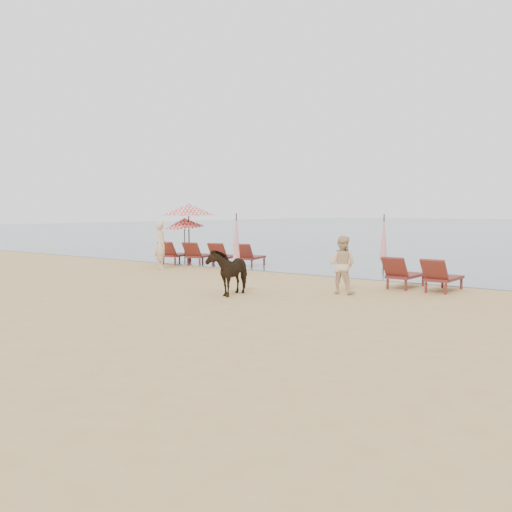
{
  "coord_description": "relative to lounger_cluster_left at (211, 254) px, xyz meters",
  "views": [
    {
      "loc": [
        9.66,
        -7.86,
        2.4
      ],
      "look_at": [
        0.0,
        5.0,
        1.1
      ],
      "focal_mm": 40.0,
      "sensor_mm": 36.0,
      "label": 1
    }
  ],
  "objects": [
    {
      "name": "lounger_cluster_right",
      "position": [
        10.11,
        -1.94,
        -0.01
      ],
      "size": [
        1.93,
        1.86,
        0.68
      ],
      "rotation": [
        0.0,
        0.0,
        -0.02
      ],
      "color": "maroon",
      "rests_on": "ground"
    },
    {
      "name": "beachgoer_right_a",
      "position": [
        8.53,
        -3.99,
        0.36
      ],
      "size": [
        0.88,
        0.72,
        1.67
      ],
      "primitive_type": "imported",
      "rotation": [
        0.0,
        0.0,
        3.26
      ],
      "color": "#DFB68B",
      "rests_on": "ground"
    },
    {
      "name": "umbrella_closed_right",
      "position": [
        7.53,
        1.04,
        0.91
      ],
      "size": [
        0.27,
        0.27,
        2.25
      ],
      "rotation": [
        0.0,
        0.0,
        0.17
      ],
      "color": "black",
      "rests_on": "ground"
    },
    {
      "name": "beachgoer_left",
      "position": [
        -0.76,
        -2.21,
        0.49
      ],
      "size": [
        0.85,
        0.77,
        1.94
      ],
      "primitive_type": "imported",
      "rotation": [
        0.0,
        0.0,
        2.58
      ],
      "color": "#E2B98D",
      "rests_on": "ground"
    },
    {
      "name": "umbrella_open_left_b",
      "position": [
        -1.28,
        -0.28,
        1.36
      ],
      "size": [
        1.67,
        1.7,
        2.13
      ],
      "rotation": [
        0.0,
        0.0,
        0.38
      ],
      "color": "black",
      "rests_on": "ground"
    },
    {
      "name": "umbrella_closed_left",
      "position": [
        2.65,
        -1.52,
        0.92
      ],
      "size": [
        0.28,
        0.28,
        2.27
      ],
      "rotation": [
        0.0,
        0.0,
        -0.18
      ],
      "color": "black",
      "rests_on": "ground"
    },
    {
      "name": "ground",
      "position": [
        6.65,
        -10.6,
        -0.48
      ],
      "size": [
        120.0,
        120.0,
        0.0
      ],
      "primitive_type": "plane",
      "color": "tan",
      "rests_on": "ground"
    },
    {
      "name": "umbrella_open_left_a",
      "position": [
        -1.14,
        -0.15,
        1.93
      ],
      "size": [
        2.36,
        2.36,
        2.69
      ],
      "rotation": [
        0.0,
        0.0,
        -0.27
      ],
      "color": "black",
      "rests_on": "ground"
    },
    {
      "name": "lounger_cluster_left",
      "position": [
        0.0,
        0.0,
        0.0
      ],
      "size": [
        4.68,
        2.86,
        0.69
      ],
      "rotation": [
        0.0,
        0.0,
        0.25
      ],
      "color": "maroon",
      "rests_on": "ground"
    },
    {
      "name": "cow",
      "position": [
        6.05,
        -6.07,
        0.18
      ],
      "size": [
        1.05,
        1.69,
        1.32
      ],
      "primitive_type": "imported",
      "rotation": [
        0.0,
        0.0,
        0.23
      ],
      "color": "black",
      "rests_on": "ground"
    }
  ]
}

